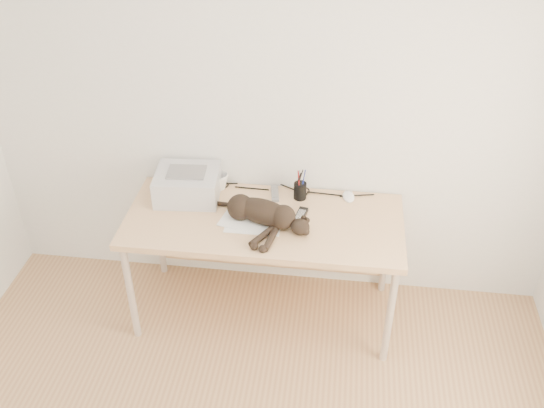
# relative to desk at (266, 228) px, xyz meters

# --- Properties ---
(wall_back) EXTENTS (3.50, 0.00, 3.50)m
(wall_back) POSITION_rel_desk_xyz_m (0.00, 0.27, 0.69)
(wall_back) COLOR white
(wall_back) RESTS_ON floor
(desk) EXTENTS (1.60, 0.70, 0.74)m
(desk) POSITION_rel_desk_xyz_m (0.00, 0.00, 0.00)
(desk) COLOR #D8AB7F
(desk) RESTS_ON floor
(printer) EXTENTS (0.40, 0.34, 0.18)m
(printer) POSITION_rel_desk_xyz_m (-0.48, 0.08, 0.22)
(printer) COLOR silver
(printer) RESTS_ON desk
(papers) EXTENTS (0.36, 0.28, 0.01)m
(papers) POSITION_rel_desk_xyz_m (-0.07, -0.12, 0.14)
(papers) COLOR white
(papers) RESTS_ON desk
(cat) EXTENTS (0.65, 0.45, 0.16)m
(cat) POSITION_rel_desk_xyz_m (-0.02, -0.12, 0.20)
(cat) COLOR black
(cat) RESTS_ON desk
(mug) EXTENTS (0.15, 0.15, 0.10)m
(mug) POSITION_rel_desk_xyz_m (-0.31, 0.19, 0.18)
(mug) COLOR white
(mug) RESTS_ON desk
(pen_cup) EXTENTS (0.08, 0.08, 0.20)m
(pen_cup) POSITION_rel_desk_xyz_m (0.19, 0.15, 0.19)
(pen_cup) COLOR black
(pen_cup) RESTS_ON desk
(remote_grey) EXTENTS (0.07, 0.16, 0.02)m
(remote_grey) POSITION_rel_desk_xyz_m (0.03, 0.16, 0.14)
(remote_grey) COLOR slate
(remote_grey) RESTS_ON desk
(remote_black) EXTENTS (0.09, 0.19, 0.02)m
(remote_black) POSITION_rel_desk_xyz_m (0.20, -0.06, 0.14)
(remote_black) COLOR black
(remote_black) RESTS_ON desk
(mouse) EXTENTS (0.09, 0.13, 0.04)m
(mouse) POSITION_rel_desk_xyz_m (0.48, 0.19, 0.15)
(mouse) COLOR white
(mouse) RESTS_ON desk
(cable_tangle) EXTENTS (1.36, 0.09, 0.01)m
(cable_tangle) POSITION_rel_desk_xyz_m (0.00, 0.22, 0.14)
(cable_tangle) COLOR black
(cable_tangle) RESTS_ON desk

